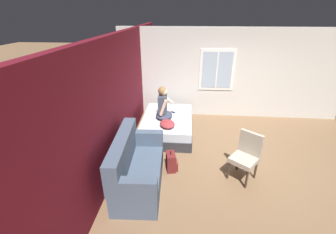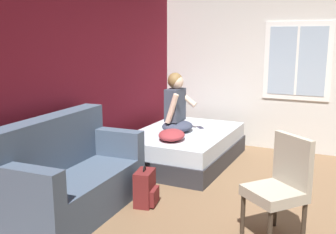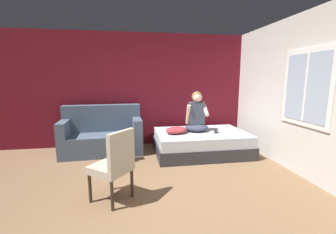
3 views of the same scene
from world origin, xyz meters
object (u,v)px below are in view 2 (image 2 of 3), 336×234
couch (70,177)px  side_chair (280,184)px  person_seated (176,108)px  bed (184,147)px  cell_phone (200,127)px  backpack (146,189)px  throw_pillow (172,135)px

couch → side_chair: bearing=-79.0°
person_seated → bed: bearing=-52.9°
bed → cell_phone: (0.30, -0.14, 0.25)m
couch → backpack: size_ratio=3.80×
side_chair → backpack: (0.10, 1.48, -0.34)m
side_chair → backpack: side_chair is taller
throw_pillow → person_seated: bearing=17.3°
backpack → throw_pillow: bearing=9.6°
bed → person_seated: 0.61m
side_chair → person_seated: 2.47m
bed → side_chair: bearing=-135.2°
bed → throw_pillow: throw_pillow is taller
couch → throw_pillow: 1.66m
throw_pillow → cell_phone: 0.87m
person_seated → side_chair: bearing=-132.3°
cell_phone → couch: bearing=36.0°
side_chair → backpack: bearing=86.2°
bed → throw_pillow: bearing=-175.0°
person_seated → throw_pillow: bearing=-162.7°
person_seated → throw_pillow: (-0.48, -0.15, -0.29)m
bed → side_chair: 2.45m
side_chair → person_seated: (1.65, 1.81, 0.30)m
person_seated → cell_phone: 0.57m
side_chair → throw_pillow: (1.17, 1.66, 0.02)m
backpack → cell_phone: size_ratio=3.18×
bed → person_seated: person_seated is taller
couch → backpack: bearing=-51.6°
bed → cell_phone: cell_phone is taller
couch → side_chair: size_ratio=1.78×
person_seated → backpack: person_seated is taller
backpack → cell_phone: bearing=2.7°
bed → throw_pillow: (-0.56, -0.05, 0.31)m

